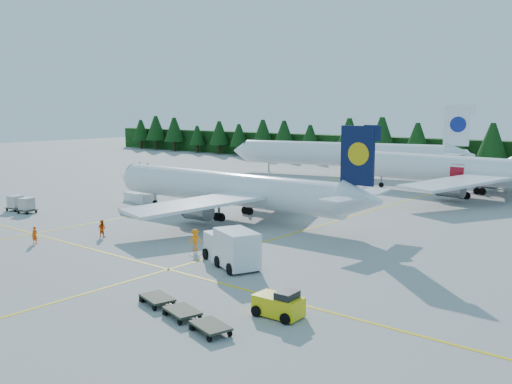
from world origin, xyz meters
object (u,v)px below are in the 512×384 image
Objects in this scene: airliner_red at (458,171)px; baggage_tug at (279,304)px; service_truck at (231,247)px; airliner_navy at (220,188)px; airstairs at (142,195)px.

baggage_tug is (9.26, -54.78, -2.79)m from airliner_red.
airliner_navy is at bearing 159.20° from service_truck.
airstairs is at bearing -130.24° from airliner_red.
airstairs reaches higher than service_truck.
baggage_tug is at bearing -42.07° from airliner_navy.
baggage_tug is (40.20, -22.59, -0.10)m from airstairs.
airliner_navy is at bearing 1.90° from airstairs.
airliner_navy is 12.30× the size of baggage_tug.
airstairs is (-30.95, -32.19, -2.69)m from airliner_red.
airstairs is 34.28m from service_truck.
airliner_red is 13.51× the size of baggage_tug.
service_truck is at bearing -87.10° from airliner_red.
service_truck is at bearing -46.04° from airliner_navy.
airliner_red is 44.74m from airstairs.
airliner_red is 48.21m from service_truck.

